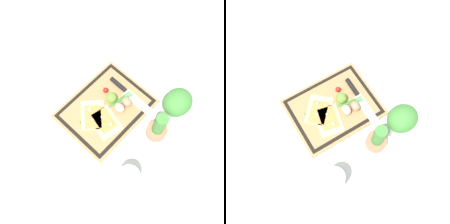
% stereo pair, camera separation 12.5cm
% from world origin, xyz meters
% --- Properties ---
extents(ground_plane, '(6.00, 6.00, 0.00)m').
position_xyz_m(ground_plane, '(0.00, 0.00, 0.00)').
color(ground_plane, silver).
extents(cutting_board, '(0.43, 0.34, 0.02)m').
position_xyz_m(cutting_board, '(0.00, 0.00, 0.01)').
color(cutting_board, tan).
rests_on(cutting_board, ground_plane).
extents(pizza_slice_near, '(0.18, 0.19, 0.02)m').
position_xyz_m(pizza_slice_near, '(0.07, -0.02, 0.02)').
color(pizza_slice_near, beige).
rests_on(pizza_slice_near, cutting_board).
extents(pizza_slice_far, '(0.14, 0.17, 0.02)m').
position_xyz_m(pizza_slice_far, '(0.06, 0.05, 0.02)').
color(pizza_slice_far, beige).
rests_on(pizza_slice_far, cutting_board).
extents(knife, '(0.04, 0.30, 0.02)m').
position_xyz_m(knife, '(-0.13, 0.01, 0.03)').
color(knife, silver).
rests_on(knife, cutting_board).
extents(egg_brown, '(0.04, 0.05, 0.04)m').
position_xyz_m(egg_brown, '(-0.09, 0.06, 0.04)').
color(egg_brown, tan).
rests_on(egg_brown, cutting_board).
extents(egg_pink, '(0.04, 0.05, 0.04)m').
position_xyz_m(egg_pink, '(-0.04, 0.05, 0.04)').
color(egg_pink, beige).
rests_on(egg_pink, cutting_board).
extents(lime, '(0.05, 0.05, 0.05)m').
position_xyz_m(lime, '(-0.05, -0.01, 0.04)').
color(lime, '#70A838').
rests_on(lime, cutting_board).
extents(cherry_tomato_red, '(0.03, 0.03, 0.03)m').
position_xyz_m(cherry_tomato_red, '(-0.06, -0.06, 0.03)').
color(cherry_tomato_red, red).
rests_on(cherry_tomato_red, cutting_board).
extents(scallion_bunch, '(0.29, 0.10, 0.01)m').
position_xyz_m(scallion_bunch, '(0.00, 0.01, 0.02)').
color(scallion_bunch, '#47933D').
rests_on(scallion_bunch, cutting_board).
extents(herb_pot, '(0.10, 0.10, 0.19)m').
position_xyz_m(herb_pot, '(-0.07, 0.26, 0.07)').
color(herb_pot, '#AD7A5B').
rests_on(herb_pot, ground_plane).
extents(sauce_jar, '(0.09, 0.09, 0.11)m').
position_xyz_m(sauce_jar, '(0.18, 0.30, 0.05)').
color(sauce_jar, silver).
rests_on(sauce_jar, ground_plane).
extents(herb_glass, '(0.14, 0.12, 0.22)m').
position_xyz_m(herb_glass, '(-0.19, 0.25, 0.13)').
color(herb_glass, silver).
rests_on(herb_glass, ground_plane).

